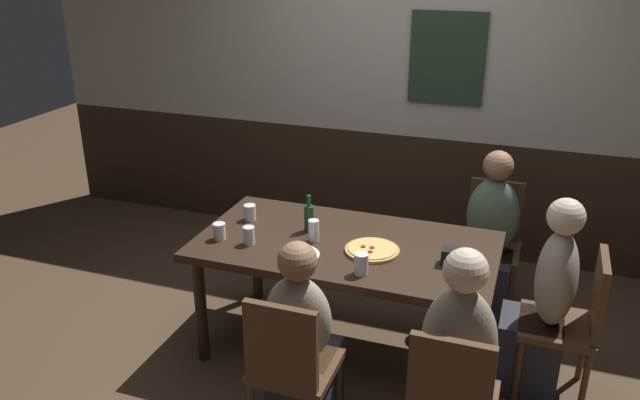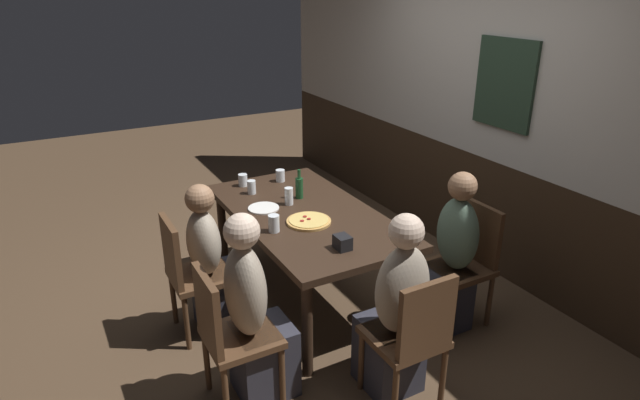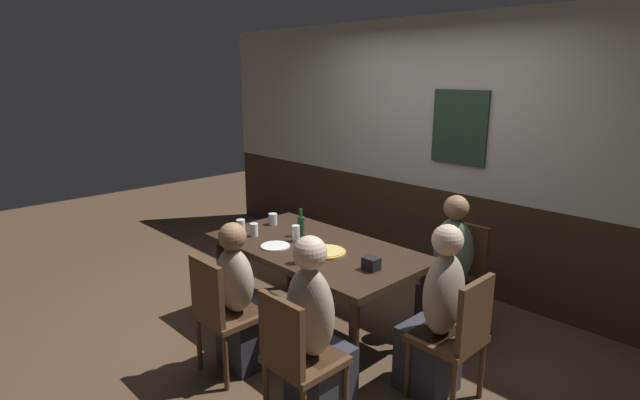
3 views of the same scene
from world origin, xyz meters
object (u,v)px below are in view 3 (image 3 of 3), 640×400
Objects in this scene: pint_glass_amber at (296,234)px; person_head_east at (436,324)px; person_right_near at (316,343)px; tumbler_water at (254,230)px; dining_table at (315,255)px; beer_glass_tall at (273,219)px; pint_glass_pale at (300,256)px; chair_right_near at (296,354)px; chair_mid_near at (222,310)px; pizza at (325,252)px; beer_bottle_green at (301,225)px; plate_white_large at (275,246)px; condiment_caddy at (371,264)px; person_mid_near at (241,307)px; person_right_far at (448,278)px; beer_glass_half at (241,226)px; chair_head_east at (458,333)px; chair_right_far at (459,271)px.

person_head_east is at bearing 1.80° from pint_glass_amber.
person_right_near is 1.43m from tumbler_water.
person_head_east is 10.80× the size of tumbler_water.
beer_glass_tall is at bearing 170.57° from dining_table.
pint_glass_pale reaches higher than tumbler_water.
chair_mid_near is at bearing 180.00° from chair_right_near.
pizza is at bearing 11.41° from tumbler_water.
beer_bottle_green is 1.01× the size of plate_white_large.
pint_glass_amber is at bearing 178.76° from condiment_caddy.
plate_white_large is (-0.20, 0.48, 0.29)m from person_mid_near.
pint_glass_amber is (-0.19, 0.85, 0.31)m from chair_mid_near.
beer_bottle_green is at bearing 108.12° from person_mid_near.
tumbler_water is 1.17m from condiment_caddy.
plate_white_large is at bearing -167.24° from condiment_caddy.
person_right_near reaches higher than beer_bottle_green.
tumbler_water is at bearing -144.44° from person_right_far.
pint_glass_pale reaches higher than beer_glass_half.
chair_right_near is at bearing -34.60° from beer_glass_tall.
beer_glass_tall is 0.35m from tumbler_water.
chair_mid_near is at bearing -77.50° from pint_glass_amber.
person_head_east reaches higher than beer_glass_tall.
person_right_far is 1.27m from pint_glass_amber.
pizza is 0.28m from pint_glass_pale.
tumbler_water reaches higher than condiment_caddy.
chair_mid_near is (0.00, -0.89, -0.17)m from dining_table.
dining_table is 2.00× the size of chair_right_near.
person_right_far reaches higher than condiment_caddy.
person_mid_near is 0.54m from pint_glass_pale.
person_right_far is 11.42× the size of beer_glass_tall.
beer_glass_half is at bearing -148.17° from person_right_far.
beer_glass_half reaches higher than dining_table.
beer_glass_half is 0.19m from tumbler_water.
person_head_east is 0.99× the size of person_right_near.
pint_glass_pale is at bearing -37.89° from pint_glass_amber.
beer_bottle_green is at bearing 47.57° from tumbler_water.
beer_bottle_green reaches higher than plate_white_large.
pint_glass_pale is (0.19, 0.55, 0.29)m from chair_mid_near.
person_head_east is at bearing -3.48° from beer_bottle_green.
person_head_east reaches higher than chair_mid_near.
tumbler_water is at bearing 152.40° from chair_right_near.
chair_head_east is 1.03m from chair_right_near.
chair_right_near is 8.69× the size of beer_glass_tall.
beer_glass_tall is at bearing 168.36° from pizza.
person_head_east is 1.38m from plate_white_large.
condiment_caddy is at bearing 12.76° from plate_white_large.
chair_mid_near is 0.65m from pint_glass_pale.
chair_head_east is at bearing -59.60° from chair_right_far.
pint_glass_pale is at bearing 136.55° from chair_right_near.
person_right_far is 1.25m from pint_glass_pale.
person_right_far is at bearing 52.92° from pizza.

